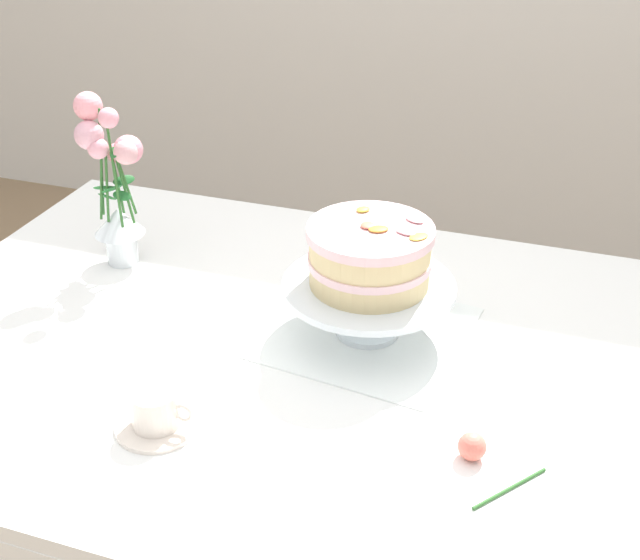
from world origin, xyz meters
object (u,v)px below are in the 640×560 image
at_px(layer_cake, 370,255).
at_px(flower_vase, 113,184).
at_px(dining_table, 286,394).
at_px(cake_stand, 369,292).
at_px(teacup, 156,412).
at_px(fallen_rose, 474,448).

relative_size(layer_cake, flower_vase, 0.61).
height_order(dining_table, cake_stand, cake_stand).
height_order(cake_stand, teacup, cake_stand).
xyz_separation_m(cake_stand, teacup, (-0.22, -0.34, -0.06)).
bearing_deg(dining_table, layer_cake, 39.42).
xyz_separation_m(teacup, fallen_rose, (0.45, 0.08, -0.01)).
height_order(dining_table, fallen_rose, fallen_rose).
relative_size(dining_table, teacup, 11.38).
bearing_deg(layer_cake, fallen_rose, -48.59).
height_order(flower_vase, fallen_rose, flower_vase).
bearing_deg(layer_cake, cake_stand, -159.41).
relative_size(dining_table, fallen_rose, 11.48).
xyz_separation_m(flower_vase, teacup, (0.31, -0.43, -0.14)).
bearing_deg(cake_stand, fallen_rose, -48.56).
bearing_deg(flower_vase, layer_cake, -9.90).
relative_size(cake_stand, layer_cake, 1.40).
bearing_deg(teacup, cake_stand, 56.56).
bearing_deg(flower_vase, cake_stand, -9.91).
height_order(cake_stand, fallen_rose, cake_stand).
xyz_separation_m(cake_stand, flower_vase, (-0.53, 0.09, 0.08)).
relative_size(dining_table, layer_cake, 6.74).
relative_size(teacup, fallen_rose, 1.01).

